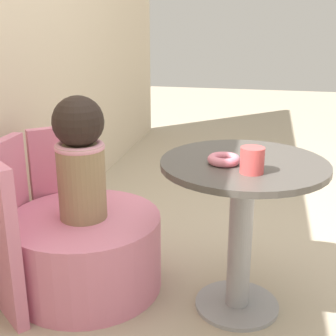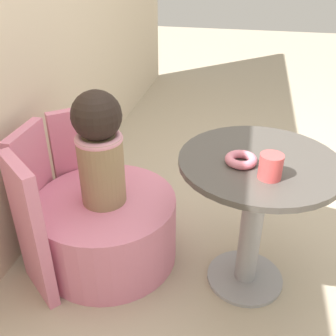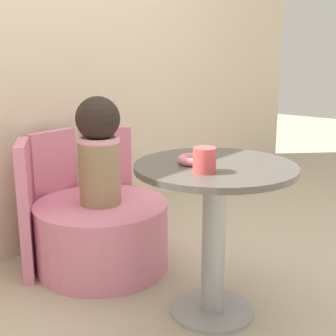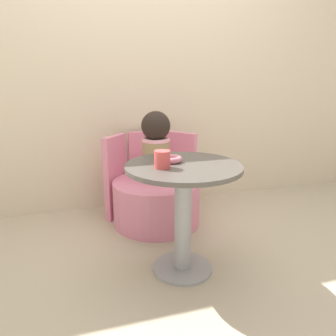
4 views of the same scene
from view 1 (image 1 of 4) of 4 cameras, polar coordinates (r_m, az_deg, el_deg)
ground_plane at (r=2.13m, az=7.53°, el=-15.81°), size 12.00×12.00×0.00m
round_table at (r=1.88m, az=9.00°, el=-4.60°), size 0.65×0.65×0.65m
tub_chair at (r=2.17m, az=-9.95°, el=-10.01°), size 0.67×0.67×0.34m
booth_backrest at (r=2.21m, az=-16.87°, el=-5.28°), size 0.78×0.28×0.67m
child_figure at (r=2.00m, az=-10.65°, el=1.41°), size 0.22×0.22×0.53m
donut at (r=1.77m, az=6.83°, el=1.04°), size 0.12×0.12×0.03m
cup at (r=1.68m, az=10.23°, el=0.94°), size 0.09×0.09×0.09m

